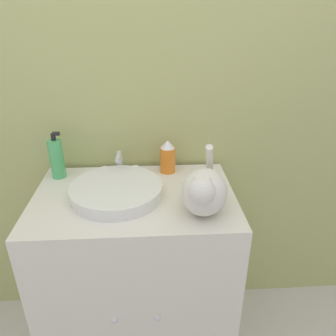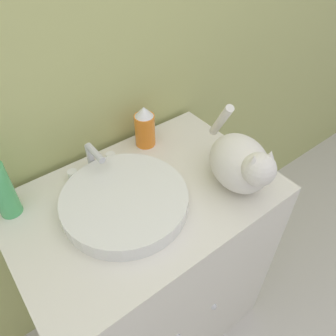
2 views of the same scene
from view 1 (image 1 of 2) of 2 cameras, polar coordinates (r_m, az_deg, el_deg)
The scene contains 7 objects.
wall_back at distance 1.54m, azimuth -6.15°, elevation 13.44°, with size 6.00×0.05×2.50m.
vanity_cabinet at distance 1.64m, azimuth -5.19°, elevation -18.16°, with size 0.84×0.57×0.88m.
sink_basin at distance 1.36m, azimuth -8.95°, elevation -3.90°, with size 0.38×0.38×0.05m.
faucet at distance 1.52m, azimuth -8.43°, elevation 0.58°, with size 0.17×0.11×0.12m.
cat at distance 1.21m, azimuth 6.31°, elevation -3.98°, with size 0.23×0.33×0.23m.
soap_bottle at distance 1.55m, azimuth -18.81°, elevation 1.63°, with size 0.06×0.06×0.22m.
spray_bottle at distance 1.52m, azimuth -0.07°, elevation 1.97°, with size 0.07×0.07×0.16m.
Camera 1 is at (0.07, -0.90, 1.58)m, focal length 35.00 mm.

